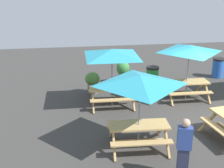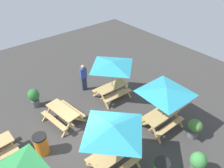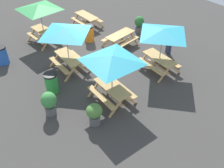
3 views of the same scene
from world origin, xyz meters
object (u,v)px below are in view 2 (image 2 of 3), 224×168
object	(u,v)px
picnic_table_1	(165,94)
picnic_table_2	(112,67)
potted_plant_0	(195,128)
potted_plant_2	(34,97)
potted_plant_1	(198,162)
picnic_table_5	(63,113)
person_standing	(84,77)
picnic_table_0	(113,132)
trash_bin_orange	(41,144)

from	to	relation	value
picnic_table_1	picnic_table_2	bearing A→B (deg)	-83.02
potted_plant_0	potted_plant_2	distance (m)	8.10
picnic_table_2	potted_plant_1	distance (m)	5.91
picnic_table_5	potted_plant_1	size ratio (longest dim) A/B	1.78
picnic_table_1	potted_plant_1	bearing A→B (deg)	71.48
picnic_table_2	picnic_table_1	bearing A→B (deg)	98.57
potted_plant_2	person_standing	distance (m)	2.91
picnic_table_0	potted_plant_2	distance (m)	5.74
person_standing	picnic_table_5	bearing A→B (deg)	-129.60
picnic_table_5	picnic_table_0	bearing A→B (deg)	-4.37
picnic_table_1	potted_plant_2	bearing A→B (deg)	-51.78
picnic_table_2	picnic_table_0	bearing A→B (deg)	53.62
person_standing	picnic_table_0	bearing A→B (deg)	-96.35
picnic_table_2	potted_plant_0	xyz separation A→B (m)	(-0.99, 4.61, -1.43)
picnic_table_2	potted_plant_0	world-z (taller)	picnic_table_2
picnic_table_0	person_standing	distance (m)	5.59
picnic_table_0	potted_plant_2	world-z (taller)	picnic_table_0
picnic_table_2	potted_plant_0	bearing A→B (deg)	104.81
potted_plant_1	potted_plant_2	distance (m)	8.35
picnic_table_2	picnic_table_5	size ratio (longest dim) A/B	1.18
picnic_table_0	picnic_table_2	world-z (taller)	same
trash_bin_orange	person_standing	bearing A→B (deg)	-145.84
person_standing	potted_plant_0	bearing A→B (deg)	-58.56
picnic_table_5	potted_plant_2	xyz separation A→B (m)	(0.59, -2.01, 0.04)
trash_bin_orange	person_standing	world-z (taller)	person_standing
picnic_table_1	picnic_table_0	bearing A→B (deg)	5.56
picnic_table_1	trash_bin_orange	world-z (taller)	picnic_table_1
potted_plant_1	person_standing	bearing A→B (deg)	-88.20
potted_plant_2	potted_plant_0	bearing A→B (deg)	124.93
person_standing	potted_plant_2	bearing A→B (deg)	-172.93
potted_plant_1	person_standing	size ratio (longest dim) A/B	0.67
potted_plant_2	picnic_table_2	bearing A→B (deg)	150.90
picnic_table_1	picnic_table_5	distance (m)	4.92
person_standing	picnic_table_2	bearing A→B (deg)	-48.38
picnic_table_0	picnic_table_5	xyz separation A→B (m)	(0.24, -3.50, -1.43)
picnic_table_2	trash_bin_orange	distance (m)	5.03
picnic_table_1	potted_plant_2	size ratio (longest dim) A/B	2.63
potted_plant_0	potted_plant_2	world-z (taller)	potted_plant_2
potted_plant_0	picnic_table_2	bearing A→B (deg)	-77.92
picnic_table_1	person_standing	distance (m)	5.09
potted_plant_0	person_standing	size ratio (longest dim) A/B	0.58
picnic_table_5	potted_plant_0	bearing A→B (deg)	32.97
potted_plant_1	potted_plant_0	bearing A→B (deg)	-144.11
picnic_table_0	picnic_table_1	world-z (taller)	same
potted_plant_1	picnic_table_2	bearing A→B (deg)	-95.56
picnic_table_5	picnic_table_2	bearing A→B (deg)	81.40
picnic_table_1	picnic_table_5	world-z (taller)	picnic_table_1
picnic_table_2	potted_plant_1	xyz separation A→B (m)	(0.56, 5.72, -1.36)
trash_bin_orange	picnic_table_1	bearing A→B (deg)	156.34
potted_plant_0	picnic_table_0	bearing A→B (deg)	-16.45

